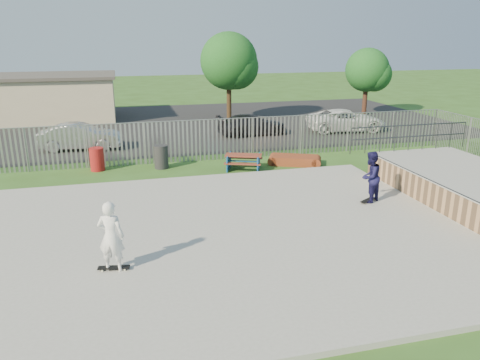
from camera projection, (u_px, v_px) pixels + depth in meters
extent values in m
plane|color=#30521C|center=(219.00, 236.00, 14.23)|extent=(120.00, 120.00, 0.00)
cube|color=#969691|center=(219.00, 234.00, 14.21)|extent=(15.00, 12.00, 0.15)
cube|color=tan|center=(465.00, 186.00, 17.26)|extent=(4.00, 7.00, 1.05)
cube|color=#9E9E99|center=(467.00, 172.00, 17.10)|extent=(4.05, 7.05, 0.04)
cylinder|color=#383A3F|center=(419.00, 175.00, 16.62)|extent=(0.06, 7.00, 0.06)
cube|color=maroon|center=(244.00, 155.00, 21.12)|extent=(1.76, 1.18, 0.05)
cube|color=maroon|center=(242.00, 164.00, 20.68)|extent=(1.62, 0.82, 0.05)
cube|color=maroon|center=(245.00, 158.00, 21.72)|extent=(1.62, 0.82, 0.05)
cube|color=#144B8E|center=(244.00, 162.00, 21.22)|extent=(1.81, 1.71, 0.67)
cube|color=maroon|center=(295.00, 160.00, 22.07)|extent=(2.29, 1.79, 0.41)
cylinder|color=maroon|center=(97.00, 159.00, 20.98)|extent=(0.62, 0.62, 1.04)
cylinder|color=#272729|center=(161.00, 157.00, 21.35)|extent=(0.64, 0.64, 1.07)
cube|color=black|center=(161.00, 125.00, 31.80)|extent=(40.00, 18.00, 0.02)
imported|color=#B3B3B8|center=(80.00, 137.00, 24.73)|extent=(4.34, 1.85, 1.39)
imported|color=black|center=(252.00, 125.00, 28.40)|extent=(4.35, 1.98, 1.24)
imported|color=white|center=(346.00, 120.00, 29.53)|extent=(5.13, 2.82, 1.36)
cube|color=beige|center=(41.00, 99.00, 33.15)|extent=(10.00, 6.00, 3.00)
cube|color=#4C4742|center=(38.00, 76.00, 32.68)|extent=(10.40, 6.40, 0.20)
cylinder|color=#3F2C19|center=(229.00, 95.00, 33.10)|extent=(0.34, 0.34, 3.54)
sphere|color=#1C531D|center=(229.00, 61.00, 32.39)|extent=(3.96, 3.96, 3.96)
cylinder|color=#44271B|center=(365.00, 96.00, 35.39)|extent=(0.35, 0.35, 2.88)
sphere|color=#1C531E|center=(367.00, 70.00, 34.82)|extent=(3.22, 3.22, 3.22)
cube|color=black|center=(368.00, 200.00, 16.73)|extent=(0.79, 0.59, 0.02)
cube|color=black|center=(114.00, 267.00, 11.88)|extent=(0.82, 0.33, 0.02)
imported|color=#171543|center=(370.00, 177.00, 16.47)|extent=(1.13, 1.06, 1.84)
imported|color=white|center=(111.00, 236.00, 11.62)|extent=(0.78, 0.64, 1.84)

